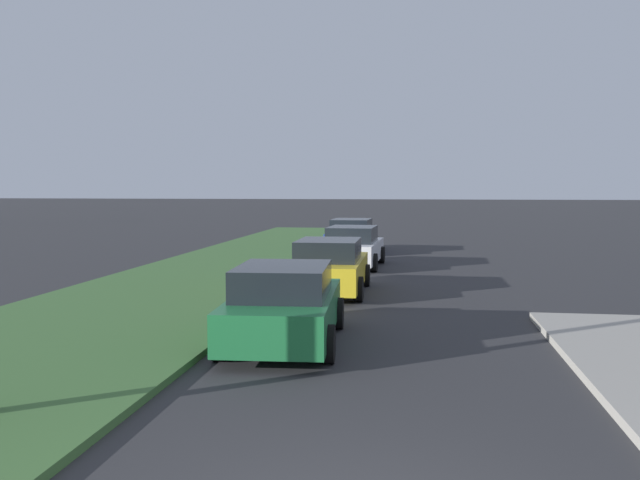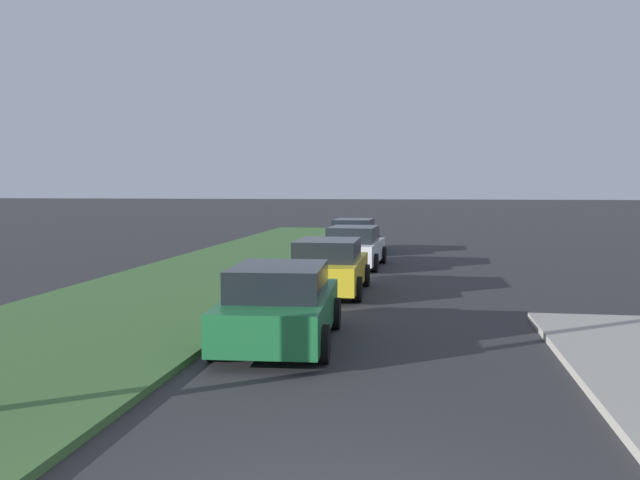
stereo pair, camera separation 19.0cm
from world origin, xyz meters
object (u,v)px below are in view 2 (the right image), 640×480
object	(u,v)px
parked_car_green	(280,305)
parked_car_yellow	(328,267)
parked_car_white	(354,247)
parked_car_blue	(354,236)

from	to	relation	value
parked_car_green	parked_car_yellow	xyz separation A→B (m)	(6.04, -0.03, 0.00)
parked_car_white	parked_car_blue	size ratio (longest dim) A/B	1.00
parked_car_yellow	parked_car_white	distance (m)	6.04
parked_car_green	parked_car_yellow	bearing A→B (deg)	-3.66
parked_car_white	parked_car_blue	xyz separation A→B (m)	(5.57, 0.58, 0.00)
parked_car_green	parked_car_white	world-z (taller)	same
parked_car_white	parked_car_blue	bearing A→B (deg)	8.23
parked_car_green	parked_car_blue	size ratio (longest dim) A/B	1.01
parked_car_yellow	parked_car_blue	bearing A→B (deg)	1.99
parked_car_yellow	parked_car_white	size ratio (longest dim) A/B	0.99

